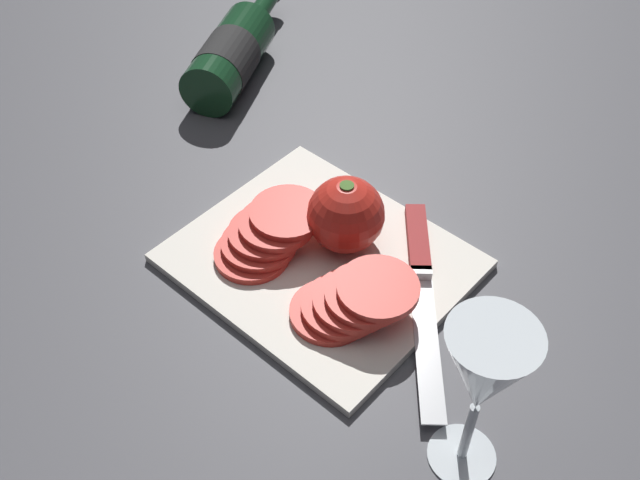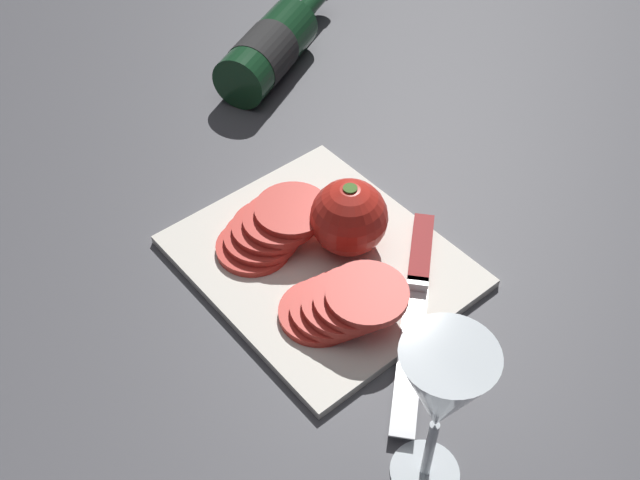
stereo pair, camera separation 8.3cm
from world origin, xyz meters
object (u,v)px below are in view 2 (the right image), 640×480
Objects in this scene: knife at (419,272)px; tomato_slice_stack_near at (343,303)px; whole_tomato at (349,217)px; wine_glass at (441,395)px; wine_bottle at (271,48)px; tomato_slice_stack_far at (271,228)px.

tomato_slice_stack_near reaches higher than knife.
tomato_slice_stack_near is at bearing -44.75° from whole_tomato.
wine_glass is at bearing -17.15° from tomato_slice_stack_near.
wine_bottle is 0.36m from tomato_slice_stack_far.
tomato_slice_stack_far is (-0.15, -0.09, 0.02)m from knife.
knife is at bearing -16.30° from wine_bottle.
wine_bottle reaches higher than tomato_slice_stack_near.
tomato_slice_stack_near is (-0.01, -0.10, 0.02)m from knife.
knife is (0.44, -0.13, -0.02)m from wine_bottle.
wine_glass is 1.53× the size of tomato_slice_stack_near.
tomato_slice_stack_near is at bearing -28.41° from wine_bottle.
wine_glass is 0.21m from tomato_slice_stack_near.
tomato_slice_stack_far is (-0.31, 0.06, -0.10)m from wine_glass.
wine_bottle is 0.45m from knife.
knife is at bearing 136.65° from wine_glass.
wine_glass is 2.10× the size of whole_tomato.
tomato_slice_stack_near is (0.42, -0.23, -0.01)m from wine_bottle.
wine_bottle is 0.38m from whole_tomato.
knife is (-0.17, 0.16, -0.11)m from wine_glass.
wine_bottle is at bearing 142.71° from tomato_slice_stack_far.
wine_glass is 1.39× the size of tomato_slice_stack_far.
whole_tomato reaches higher than tomato_slice_stack_near.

